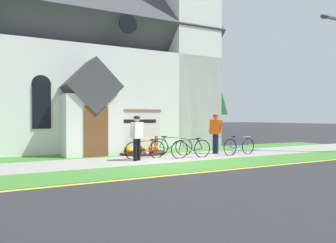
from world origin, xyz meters
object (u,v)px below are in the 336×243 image
(bicycle_blue, at_px, (191,148))
(roadside_conifer, at_px, (204,70))
(bicycle_silver, at_px, (145,149))
(bicycle_black, at_px, (239,146))
(bicycle_green, at_px, (172,146))
(church_sign, at_px, (139,124))
(cyclist_in_yellow_jersey, at_px, (137,134))
(cyclist_in_white_jersey, at_px, (216,130))

(bicycle_blue, xyz_separation_m, roadside_conifer, (6.40, 8.37, 4.65))
(bicycle_silver, distance_m, bicycle_black, 4.22)
(bicycle_green, height_order, bicycle_silver, bicycle_green)
(church_sign, bearing_deg, cyclist_in_yellow_jersey, -115.07)
(bicycle_silver, distance_m, roadside_conifer, 12.12)
(cyclist_in_yellow_jersey, bearing_deg, cyclist_in_white_jersey, 7.68)
(bicycle_green, xyz_separation_m, roadside_conifer, (6.66, 7.22, 4.65))
(bicycle_green, height_order, roadside_conifer, roadside_conifer)
(bicycle_green, xyz_separation_m, bicycle_black, (2.71, -1.18, -0.00))
(bicycle_green, distance_m, bicycle_black, 2.96)
(bicycle_blue, bearing_deg, cyclist_in_yellow_jersey, 174.50)
(bicycle_black, distance_m, cyclist_in_yellow_jersey, 4.76)
(bicycle_green, bearing_deg, bicycle_black, -23.56)
(bicycle_green, height_order, cyclist_in_yellow_jersey, cyclist_in_yellow_jersey)
(roadside_conifer, bearing_deg, cyclist_in_yellow_jersey, -136.75)
(bicycle_blue, distance_m, cyclist_in_yellow_jersey, 2.36)
(bicycle_black, bearing_deg, cyclist_in_white_jersey, 130.21)
(cyclist_in_white_jersey, xyz_separation_m, roadside_conifer, (4.63, 7.60, 3.97))
(bicycle_black, xyz_separation_m, cyclist_in_yellow_jersey, (-4.71, 0.26, 0.61))
(bicycle_silver, xyz_separation_m, roadside_conifer, (8.11, 7.70, 4.67))
(cyclist_in_white_jersey, bearing_deg, bicycle_silver, -178.48)
(bicycle_black, relative_size, roadside_conifer, 0.22)
(church_sign, xyz_separation_m, cyclist_in_white_jersey, (2.93, -1.82, -0.26))
(bicycle_blue, distance_m, bicycle_silver, 1.84)
(church_sign, height_order, roadside_conifer, roadside_conifer)
(bicycle_green, relative_size, roadside_conifer, 0.21)
(bicycle_silver, height_order, cyclist_in_yellow_jersey, cyclist_in_yellow_jersey)
(bicycle_blue, relative_size, roadside_conifer, 0.21)
(bicycle_black, bearing_deg, bicycle_green, 156.44)
(cyclist_in_yellow_jersey, height_order, cyclist_in_white_jersey, cyclist_in_white_jersey)
(bicycle_blue, relative_size, bicycle_green, 1.04)
(church_sign, bearing_deg, bicycle_black, -36.04)
(church_sign, distance_m, bicycle_silver, 2.21)
(bicycle_silver, xyz_separation_m, cyclist_in_yellow_jersey, (-0.55, -0.45, 0.63))
(bicycle_blue, xyz_separation_m, cyclist_in_white_jersey, (1.77, 0.76, 0.68))
(bicycle_black, bearing_deg, bicycle_silver, 170.35)
(church_sign, distance_m, cyclist_in_yellow_jersey, 2.63)
(bicycle_green, distance_m, bicycle_silver, 1.52)
(roadside_conifer, bearing_deg, bicycle_blue, -127.40)
(church_sign, distance_m, cyclist_in_white_jersey, 3.46)
(bicycle_blue, distance_m, bicycle_green, 1.18)
(bicycle_blue, height_order, bicycle_green, bicycle_green)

